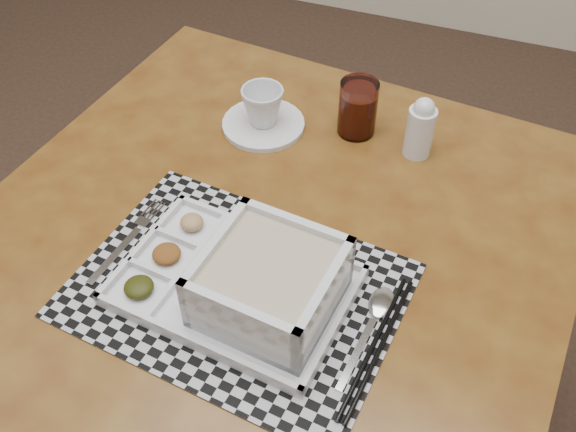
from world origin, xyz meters
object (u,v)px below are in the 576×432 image
object	(u,v)px
serving_tray	(258,285)
cup	(263,106)
creamer_bottle	(420,128)
juice_glass	(358,110)
dining_table	(271,259)

from	to	relation	value
serving_tray	cup	world-z (taller)	serving_tray
serving_tray	cup	bearing A→B (deg)	111.22
serving_tray	creamer_bottle	world-z (taller)	creamer_bottle
juice_glass	serving_tray	bearing A→B (deg)	-92.61
cup	serving_tray	bearing A→B (deg)	-65.83
dining_table	juice_glass	bearing A→B (deg)	78.70
cup	creamer_bottle	world-z (taller)	creamer_bottle
cup	juice_glass	xyz separation A→B (m)	(0.16, 0.05, 0.00)
serving_tray	creamer_bottle	xyz separation A→B (m)	(0.13, 0.39, 0.01)
cup	juice_glass	world-z (taller)	juice_glass
serving_tray	creamer_bottle	size ratio (longest dim) A/B	3.00
dining_table	juice_glass	xyz separation A→B (m)	(0.06, 0.28, 0.12)
cup	creamer_bottle	bearing A→B (deg)	8.41
serving_tray	cup	xyz separation A→B (m)	(-0.14, 0.37, 0.00)
dining_table	serving_tray	distance (m)	0.18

